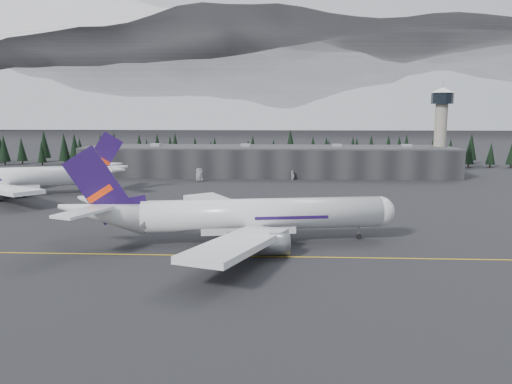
{
  "coord_description": "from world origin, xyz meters",
  "views": [
    {
      "loc": [
        5.84,
        -94.36,
        27.24
      ],
      "look_at": [
        0.0,
        20.0,
        9.0
      ],
      "focal_mm": 35.0,
      "sensor_mm": 36.0,
      "label": 1
    }
  ],
  "objects_px": {
    "gse_vehicle_a": "(199,180)",
    "jet_parked": "(17,178)",
    "terminal": "(268,161)",
    "jet_main": "(234,215)",
    "control_tower": "(441,122)",
    "gse_vehicle_b": "(293,178)"
  },
  "relations": [
    {
      "from": "gse_vehicle_a",
      "to": "jet_parked",
      "type": "bearing_deg",
      "value": -169.74
    },
    {
      "from": "terminal",
      "to": "jet_main",
      "type": "height_order",
      "value": "jet_main"
    },
    {
      "from": "jet_main",
      "to": "jet_parked",
      "type": "xyz_separation_m",
      "value": [
        -77.56,
        57.17,
        0.03
      ]
    },
    {
      "from": "control_tower",
      "to": "gse_vehicle_a",
      "type": "distance_m",
      "value": 107.67
    },
    {
      "from": "terminal",
      "to": "gse_vehicle_b",
      "type": "distance_m",
      "value": 20.2
    },
    {
      "from": "control_tower",
      "to": "gse_vehicle_a",
      "type": "height_order",
      "value": "control_tower"
    },
    {
      "from": "jet_parked",
      "to": "gse_vehicle_a",
      "type": "relative_size",
      "value": 12.82
    },
    {
      "from": "control_tower",
      "to": "gse_vehicle_a",
      "type": "relative_size",
      "value": 7.0
    },
    {
      "from": "gse_vehicle_a",
      "to": "gse_vehicle_b",
      "type": "height_order",
      "value": "gse_vehicle_a"
    },
    {
      "from": "gse_vehicle_b",
      "to": "terminal",
      "type": "bearing_deg",
      "value": -152.05
    },
    {
      "from": "control_tower",
      "to": "jet_main",
      "type": "relative_size",
      "value": 0.53
    },
    {
      "from": "control_tower",
      "to": "jet_main",
      "type": "bearing_deg",
      "value": -123.35
    },
    {
      "from": "jet_main",
      "to": "gse_vehicle_b",
      "type": "height_order",
      "value": "jet_main"
    },
    {
      "from": "jet_main",
      "to": "jet_parked",
      "type": "bearing_deg",
      "value": 134.35
    },
    {
      "from": "jet_main",
      "to": "gse_vehicle_a",
      "type": "height_order",
      "value": "jet_main"
    },
    {
      "from": "gse_vehicle_a",
      "to": "gse_vehicle_b",
      "type": "relative_size",
      "value": 1.4
    },
    {
      "from": "jet_main",
      "to": "gse_vehicle_a",
      "type": "distance_m",
      "value": 96.87
    },
    {
      "from": "gse_vehicle_a",
      "to": "control_tower",
      "type": "bearing_deg",
      "value": -9.37
    },
    {
      "from": "jet_main",
      "to": "control_tower",
      "type": "bearing_deg",
      "value": 47.4
    },
    {
      "from": "terminal",
      "to": "gse_vehicle_a",
      "type": "bearing_deg",
      "value": -139.43
    },
    {
      "from": "gse_vehicle_b",
      "to": "gse_vehicle_a",
      "type": "bearing_deg",
      "value": -84.88
    },
    {
      "from": "jet_parked",
      "to": "gse_vehicle_b",
      "type": "height_order",
      "value": "jet_parked"
    }
  ]
}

